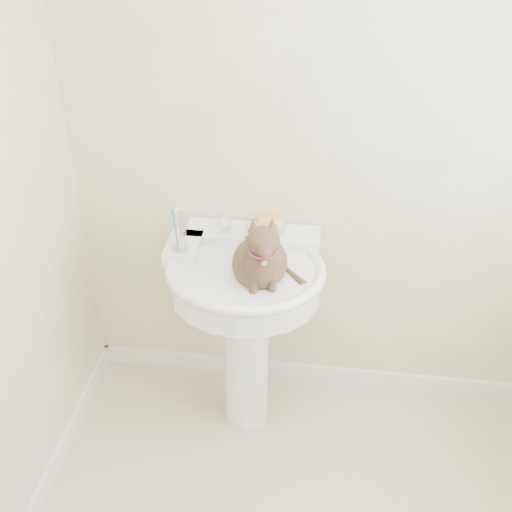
% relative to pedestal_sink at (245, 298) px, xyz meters
% --- Properties ---
extents(wall_back, '(2.20, 0.00, 2.50)m').
position_rel_pedestal_sink_xyz_m(wall_back, '(0.33, 0.29, 0.55)').
color(wall_back, beige).
rests_on(wall_back, ground).
extents(baseboard_back, '(2.20, 0.02, 0.09)m').
position_rel_pedestal_sink_xyz_m(baseboard_back, '(0.33, 0.28, -0.66)').
color(baseboard_back, white).
rests_on(baseboard_back, floor).
extents(pedestal_sink, '(0.65, 0.64, 0.89)m').
position_rel_pedestal_sink_xyz_m(pedestal_sink, '(0.00, 0.00, 0.00)').
color(pedestal_sink, white).
rests_on(pedestal_sink, floor).
extents(faucet, '(0.28, 0.12, 0.14)m').
position_rel_pedestal_sink_xyz_m(faucet, '(0.00, 0.16, 0.24)').
color(faucet, silver).
rests_on(faucet, pedestal_sink).
extents(soap_bar, '(0.10, 0.08, 0.03)m').
position_rel_pedestal_sink_xyz_m(soap_bar, '(0.07, 0.25, 0.21)').
color(soap_bar, orange).
rests_on(soap_bar, pedestal_sink).
extents(toothbrush_cup, '(0.07, 0.07, 0.19)m').
position_rel_pedestal_sink_xyz_m(toothbrush_cup, '(-0.26, 0.03, 0.24)').
color(toothbrush_cup, silver).
rests_on(toothbrush_cup, pedestal_sink).
extents(cat, '(0.23, 0.29, 0.43)m').
position_rel_pedestal_sink_xyz_m(cat, '(0.07, -0.07, 0.24)').
color(cat, brown).
rests_on(cat, pedestal_sink).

